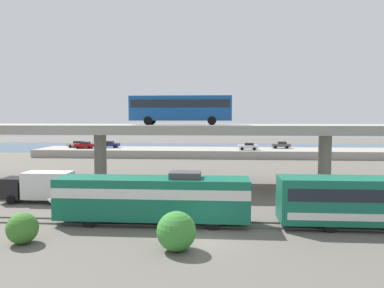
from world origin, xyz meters
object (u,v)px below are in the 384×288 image
at_px(train_locomotive, 143,196).
at_px(parked_car_0, 281,145).
at_px(service_truck_west, 40,186).
at_px(parked_car_3, 85,145).
at_px(parked_car_2, 110,144).
at_px(parked_car_4, 78,144).
at_px(transit_bus_on_overpass, 181,107).
at_px(parked_car_1, 248,146).

height_order(train_locomotive, parked_car_0, train_locomotive).
relative_size(service_truck_west, parked_car_3, 1.66).
height_order(parked_car_2, parked_car_4, same).
xyz_separation_m(train_locomotive, service_truck_west, (-11.77, 6.53, -0.56)).
bearing_deg(transit_bus_on_overpass, parked_car_3, 125.61).
bearing_deg(parked_car_1, service_truck_west, 60.49).
bearing_deg(train_locomotive, parked_car_0, -110.25).
distance_m(transit_bus_on_overpass, parked_car_0, 42.93).
bearing_deg(parked_car_0, parked_car_3, 4.91).
bearing_deg(parked_car_3, parked_car_4, -43.86).
distance_m(transit_bus_on_overpass, parked_car_2, 42.62).
relative_size(parked_car_0, parked_car_4, 0.88).
distance_m(train_locomotive, parked_car_1, 50.27).
distance_m(parked_car_0, parked_car_3, 43.11).
distance_m(train_locomotive, parked_car_0, 56.95).
bearing_deg(parked_car_2, parked_car_0, 1.77).
relative_size(service_truck_west, parked_car_1, 1.66).
bearing_deg(service_truck_west, parked_car_1, -119.51).
distance_m(parked_car_0, parked_car_4, 45.38).
xyz_separation_m(train_locomotive, transit_bus_on_overpass, (1.46, 15.25, 7.42)).
xyz_separation_m(service_truck_west, parked_car_1, (23.91, 42.25, 0.77)).
xyz_separation_m(transit_bus_on_overpass, parked_car_3, (-24.71, 34.49, -7.20)).
height_order(service_truck_west, parked_car_4, parked_car_4).
bearing_deg(parked_car_2, parked_car_4, -178.44).
distance_m(train_locomotive, service_truck_west, 13.47).
bearing_deg(parked_car_3, transit_bus_on_overpass, 125.61).
bearing_deg(parked_car_3, train_locomotive, 115.05).
distance_m(transit_bus_on_overpass, service_truck_west, 17.74).
bearing_deg(train_locomotive, service_truck_west, -29.03).
xyz_separation_m(service_truck_west, parked_car_3, (-11.47, 43.21, 0.77)).
distance_m(service_truck_west, parked_car_4, 47.60).
height_order(parked_car_1, parked_car_2, same).
height_order(transit_bus_on_overpass, service_truck_west, transit_bus_on_overpass).
bearing_deg(parked_car_3, parked_car_2, -152.56).
height_order(service_truck_west, parked_car_3, parked_car_3).
relative_size(parked_car_0, parked_car_2, 0.97).
xyz_separation_m(transit_bus_on_overpass, service_truck_west, (-13.23, -8.72, -7.97)).
bearing_deg(transit_bus_on_overpass, service_truck_west, -146.62).
height_order(train_locomotive, parked_car_4, train_locomotive).
relative_size(parked_car_1, parked_car_2, 0.98).
height_order(transit_bus_on_overpass, parked_car_2, transit_bus_on_overpass).
xyz_separation_m(transit_bus_on_overpass, parked_car_0, (18.25, 38.18, -7.20)).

